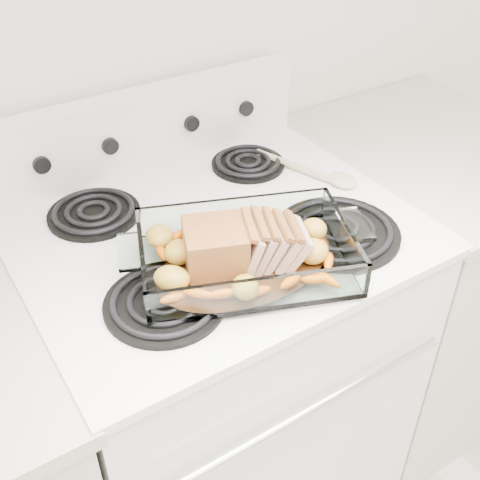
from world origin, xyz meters
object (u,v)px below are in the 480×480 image
counter_right (410,282)px  baking_dish (246,258)px  pork_roast (236,249)px  electric_range (218,373)px

counter_right → baking_dish: 0.86m
counter_right → pork_roast: size_ratio=4.22×
electric_range → pork_roast: size_ratio=5.06×
baking_dish → pork_roast: (-0.02, 0.00, 0.03)m
counter_right → pork_roast: pork_roast is taller
counter_right → baking_dish: (-0.69, -0.16, 0.50)m
counter_right → baking_dish: baking_dish is taller
electric_range → pork_roast: (-0.04, -0.16, 0.51)m
counter_right → pork_roast: 0.90m
electric_range → baking_dish: (-0.02, -0.16, 0.48)m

